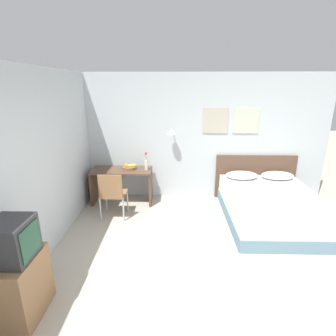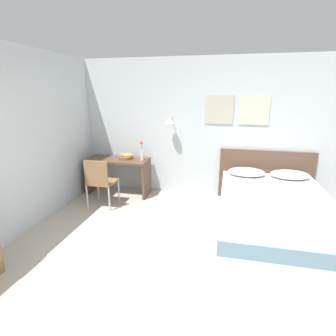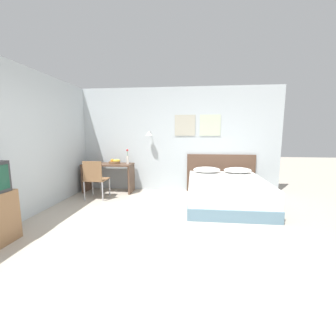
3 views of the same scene
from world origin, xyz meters
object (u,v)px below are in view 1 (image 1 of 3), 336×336
at_px(desk_chair, 112,192).
at_px(television, 11,240).
at_px(folded_towel_near_foot, 286,199).
at_px(fruit_bowl, 129,167).
at_px(headboard, 255,177).
at_px(flower_vase, 146,163).
at_px(pillow_left, 242,175).
at_px(folded_towel_mid_bed, 291,211).
at_px(bed, 271,207).
at_px(pillow_right, 277,175).
at_px(tv_stand, 21,287).
at_px(desk, 122,179).

distance_m(desk_chair, television, 2.28).
distance_m(folded_towel_near_foot, fruit_bowl, 3.01).
xyz_separation_m(headboard, flower_vase, (-2.34, -0.33, 0.40)).
bearing_deg(pillow_left, television, -135.71).
bearing_deg(television, folded_towel_mid_bed, 22.50).
height_order(bed, pillow_right, pillow_right).
relative_size(pillow_left, pillow_right, 1.00).
height_order(headboard, television, television).
bearing_deg(fruit_bowl, desk_chair, -105.20).
distance_m(flower_vase, tv_stand, 3.12).
relative_size(desk_chair, fruit_bowl, 2.99).
xyz_separation_m(folded_towel_mid_bed, television, (-3.40, -1.41, 0.36)).
bearing_deg(tv_stand, desk, 79.76).
distance_m(fruit_bowl, television, 3.02).
bearing_deg(pillow_left, pillow_right, 0.00).
height_order(pillow_left, flower_vase, flower_vase).
distance_m(desk, fruit_bowl, 0.30).
relative_size(bed, flower_vase, 5.47).
xyz_separation_m(pillow_right, folded_towel_mid_bed, (-0.36, -1.54, -0.04)).
height_order(pillow_left, desk, desk).
height_order(pillow_left, fruit_bowl, fruit_bowl).
xyz_separation_m(pillow_left, television, (-3.02, -2.94, 0.31)).
bearing_deg(tv_stand, folded_towel_near_foot, 28.00).
distance_m(pillow_right, tv_stand, 4.78).
xyz_separation_m(pillow_left, pillow_right, (0.74, 0.00, 0.00)).
height_order(pillow_left, pillow_right, same).
xyz_separation_m(pillow_right, desk, (-3.23, -0.03, -0.10)).
relative_size(headboard, flower_vase, 4.54).
relative_size(flower_vase, tv_stand, 0.53).
height_order(pillow_right, folded_towel_mid_bed, pillow_right).
distance_m(desk, flower_vase, 0.64).
bearing_deg(fruit_bowl, headboard, 6.12).
xyz_separation_m(desk, desk_chair, (-0.04, -0.72, 0.01)).
distance_m(fruit_bowl, tv_stand, 3.05).
xyz_separation_m(bed, television, (-3.38, -2.17, 0.66)).
distance_m(desk_chair, tv_stand, 2.25).
xyz_separation_m(folded_towel_mid_bed, flower_vase, (-2.35, 1.49, 0.31)).
relative_size(folded_towel_near_foot, tv_stand, 0.46).
bearing_deg(television, bed, 32.62).
bearing_deg(flower_vase, folded_towel_mid_bed, -32.30).
bearing_deg(headboard, folded_towel_mid_bed, -89.66).
xyz_separation_m(folded_towel_near_foot, tv_stand, (-3.49, -1.86, -0.21)).
xyz_separation_m(bed, pillow_left, (-0.37, 0.78, 0.35)).
xyz_separation_m(folded_towel_near_foot, folded_towel_mid_bed, (-0.09, -0.45, 0.00)).
height_order(bed, headboard, headboard).
height_order(bed, flower_vase, flower_vase).
height_order(fruit_bowl, television, television).
distance_m(pillow_left, pillow_right, 0.74).
relative_size(folded_towel_mid_bed, fruit_bowl, 1.13).
distance_m(flower_vase, television, 3.08).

